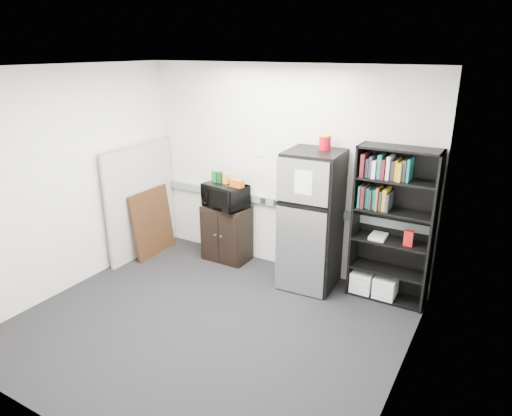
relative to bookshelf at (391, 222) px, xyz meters
The scene contains 18 objects.
floor 2.38m from the bookshelf, 133.90° to the right, with size 4.00×4.00×0.00m, color black.
wall_back 1.56m from the bookshelf, behind, with size 4.00×0.02×2.70m, color silver.
wall_right 1.69m from the bookshelf, 72.54° to the right, with size 0.02×3.50×2.70m, color silver.
wall_left 3.86m from the bookshelf, 155.93° to the right, with size 0.02×3.50×2.70m, color silver.
ceiling 2.78m from the bookshelf, 133.90° to the right, with size 4.00×3.50×0.02m, color white.
electrical_raceway 1.52m from the bookshelf, behind, with size 3.92×0.05×0.10m, color gray.
wall_note 1.95m from the bookshelf, behind, with size 0.14×0.00×0.10m, color white.
bookshelf is the anchor object (origin of this frame).
cubicle_partition 3.45m from the bookshelf, behind, with size 0.06×1.30×1.62m.
cabinet 2.31m from the bookshelf, behind, with size 0.63×0.43×0.79m.
microwave 2.24m from the bookshelf, behind, with size 0.59×0.40×0.33m, color black.
snack_box_a 2.44m from the bookshelf, behind, with size 0.07×0.05×0.15m, color #1B5E1B.
snack_box_b 2.35m from the bookshelf, behind, with size 0.07×0.05×0.15m, color #0C361A.
snack_box_c 2.25m from the bookshelf, behind, with size 0.07×0.05×0.14m, color orange.
snack_bag 2.04m from the bookshelf, behind, with size 0.18×0.10×0.10m, color #CB5514.
refrigerator 0.94m from the bookshelf, behind, with size 0.69×0.71×1.73m.
coffee_can 1.21m from the bookshelf, behind, with size 0.14×0.14×0.19m.
framed_poster 3.34m from the bookshelf, behind, with size 0.16×0.75×0.96m.
Camera 1 is at (2.60, -3.44, 2.87)m, focal length 32.00 mm.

